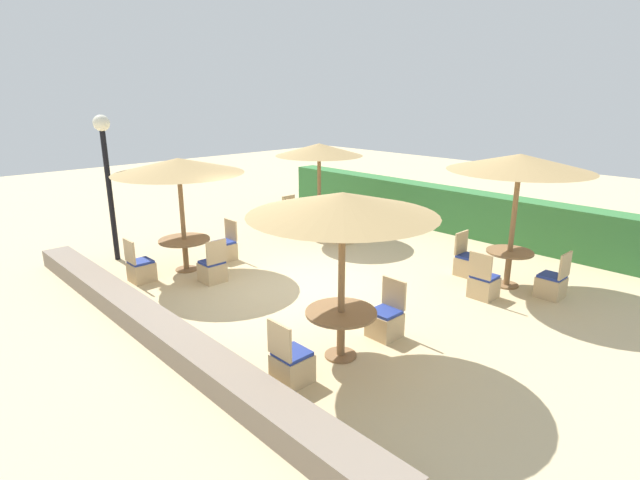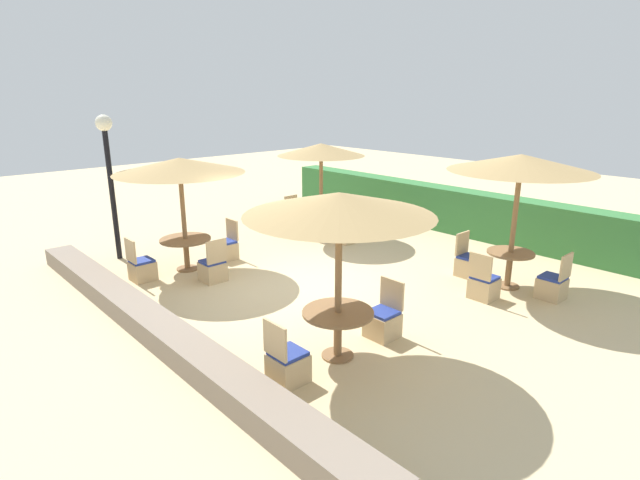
% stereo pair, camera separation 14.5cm
% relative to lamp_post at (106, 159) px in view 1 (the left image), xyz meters
% --- Properties ---
extents(ground_plane, '(40.00, 40.00, 0.00)m').
position_rel_lamp_post_xyz_m(ground_plane, '(4.34, 1.88, -2.35)').
color(ground_plane, '#D1BA8C').
extents(hedge_row, '(13.00, 0.70, 1.21)m').
position_rel_lamp_post_xyz_m(hedge_row, '(4.34, 7.91, -1.74)').
color(hedge_row, '#387A3D').
rests_on(hedge_row, ground_plane).
extents(stone_border, '(10.00, 0.56, 0.36)m').
position_rel_lamp_post_xyz_m(stone_border, '(4.34, -1.13, -2.17)').
color(stone_border, gray).
rests_on(stone_border, ground_plane).
extents(lamp_post, '(0.36, 0.36, 3.32)m').
position_rel_lamp_post_xyz_m(lamp_post, '(0.00, 0.00, 0.00)').
color(lamp_post, black).
rests_on(lamp_post, ground_plane).
extents(parasol_front_left, '(2.74, 2.74, 2.47)m').
position_rel_lamp_post_xyz_m(parasol_front_left, '(1.79, 0.81, -0.05)').
color(parasol_front_left, olive).
rests_on(parasol_front_left, ground_plane).
extents(round_table_front_left, '(1.10, 1.10, 0.71)m').
position_rel_lamp_post_xyz_m(round_table_front_left, '(1.79, 0.81, -1.78)').
color(round_table_front_left, olive).
rests_on(round_table_front_left, ground_plane).
extents(patio_chair_front_left_north, '(0.46, 0.46, 0.93)m').
position_rel_lamp_post_xyz_m(patio_chair_front_left_north, '(1.76, 1.84, -2.09)').
color(patio_chair_front_left_north, tan).
rests_on(patio_chair_front_left_north, ground_plane).
extents(patio_chair_front_left_south, '(0.46, 0.46, 0.93)m').
position_rel_lamp_post_xyz_m(patio_chair_front_left_south, '(1.76, -0.21, -2.09)').
color(patio_chair_front_left_south, tan).
rests_on(patio_chair_front_left_south, ground_plane).
extents(patio_chair_front_left_east, '(0.46, 0.46, 0.93)m').
position_rel_lamp_post_xyz_m(patio_chair_front_left_east, '(2.81, 0.86, -2.09)').
color(patio_chair_front_left_east, tan).
rests_on(patio_chair_front_left_east, ground_plane).
extents(parasol_front_right, '(2.67, 2.67, 2.49)m').
position_rel_lamp_post_xyz_m(parasol_front_right, '(6.78, 0.60, -0.04)').
color(parasol_front_right, olive).
rests_on(parasol_front_right, ground_plane).
extents(round_table_front_right, '(1.05, 1.05, 0.73)m').
position_rel_lamp_post_xyz_m(round_table_front_right, '(6.78, 0.60, -1.78)').
color(round_table_front_right, olive).
rests_on(round_table_front_right, ground_plane).
extents(patio_chair_front_right_north, '(0.46, 0.46, 0.93)m').
position_rel_lamp_post_xyz_m(patio_chair_front_right_north, '(6.82, 1.58, -2.09)').
color(patio_chair_front_right_north, tan).
rests_on(patio_chair_front_right_north, ground_plane).
extents(patio_chair_front_right_south, '(0.46, 0.46, 0.93)m').
position_rel_lamp_post_xyz_m(patio_chair_front_right_south, '(6.80, -0.38, -2.09)').
color(patio_chair_front_right_south, tan).
rests_on(patio_chair_front_right_south, ground_plane).
extents(parasol_back_right, '(2.72, 2.72, 2.67)m').
position_rel_lamp_post_xyz_m(parasol_back_right, '(7.12, 5.09, 0.15)').
color(parasol_back_right, olive).
rests_on(parasol_back_right, ground_plane).
extents(round_table_back_right, '(0.91, 0.91, 0.74)m').
position_rel_lamp_post_xyz_m(round_table_back_right, '(7.12, 5.09, -1.80)').
color(round_table_back_right, olive).
rests_on(round_table_back_right, ground_plane).
extents(patio_chair_back_right_south, '(0.46, 0.46, 0.93)m').
position_rel_lamp_post_xyz_m(patio_chair_back_right_south, '(7.09, 4.17, -2.09)').
color(patio_chair_back_right_south, tan).
rests_on(patio_chair_back_right_south, ground_plane).
extents(patio_chair_back_right_west, '(0.46, 0.46, 0.93)m').
position_rel_lamp_post_xyz_m(patio_chair_back_right_west, '(6.24, 5.05, -2.09)').
color(patio_chair_back_right_west, tan).
rests_on(patio_chair_back_right_west, ground_plane).
extents(patio_chair_back_right_east, '(0.46, 0.46, 0.93)m').
position_rel_lamp_post_xyz_m(patio_chair_back_right_east, '(7.99, 5.14, -2.09)').
color(patio_chair_back_right_east, tan).
rests_on(patio_chair_back_right_east, ground_plane).
extents(parasol_back_left, '(2.31, 2.31, 2.50)m').
position_rel_lamp_post_xyz_m(parasol_back_left, '(1.76, 4.88, -0.02)').
color(parasol_back_left, olive).
rests_on(parasol_back_left, ground_plane).
extents(round_table_back_left, '(1.11, 1.11, 0.75)m').
position_rel_lamp_post_xyz_m(round_table_back_left, '(1.76, 4.88, -1.75)').
color(round_table_back_left, olive).
rests_on(round_table_back_left, ground_plane).
extents(patio_chair_back_left_east, '(0.46, 0.46, 0.93)m').
position_rel_lamp_post_xyz_m(patio_chair_back_left_east, '(2.75, 4.89, -2.09)').
color(patio_chair_back_left_east, tan).
rests_on(patio_chair_back_left_east, ground_plane).
extents(patio_chair_back_left_north, '(0.46, 0.46, 0.93)m').
position_rel_lamp_post_xyz_m(patio_chair_back_left_north, '(1.77, 5.85, -2.09)').
color(patio_chair_back_left_north, tan).
rests_on(patio_chair_back_left_north, ground_plane).
extents(patio_chair_back_left_west, '(0.46, 0.46, 0.93)m').
position_rel_lamp_post_xyz_m(patio_chair_back_left_west, '(0.69, 4.86, -2.09)').
color(patio_chair_back_left_west, tan).
rests_on(patio_chair_back_left_west, ground_plane).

